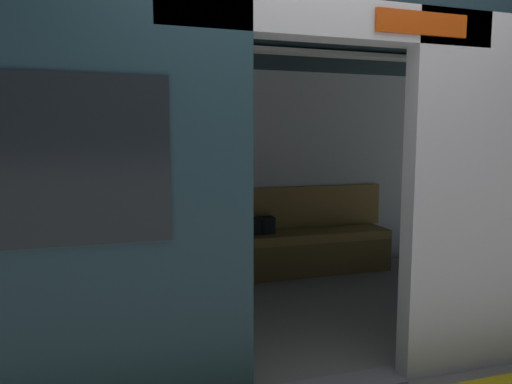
# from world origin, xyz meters

# --- Properties ---
(train_car) EXTENTS (6.40, 2.61, 2.24)m
(train_car) POSITION_xyz_m (0.06, -1.13, 1.47)
(train_car) COLOR silver
(train_car) RESTS_ON ground_plane
(bench_seat) EXTENTS (3.35, 0.44, 0.44)m
(bench_seat) POSITION_xyz_m (0.00, -2.09, 0.34)
(bench_seat) COLOR olive
(bench_seat) RESTS_ON ground_plane
(person_seated) EXTENTS (0.55, 0.67, 1.17)m
(person_seated) POSITION_xyz_m (0.17, -2.04, 0.67)
(person_seated) COLOR #CC5933
(person_seated) RESTS_ON ground_plane
(handbag) EXTENTS (0.26, 0.15, 0.17)m
(handbag) POSITION_xyz_m (-0.29, -2.17, 0.53)
(handbag) COLOR black
(handbag) RESTS_ON bench_seat
(book) EXTENTS (0.23, 0.26, 0.03)m
(book) POSITION_xyz_m (0.61, -2.11, 0.46)
(book) COLOR silver
(book) RESTS_ON bench_seat
(grab_pole_door) EXTENTS (0.04, 0.04, 2.10)m
(grab_pole_door) POSITION_xyz_m (0.41, -0.39, 1.05)
(grab_pole_door) COLOR silver
(grab_pole_door) RESTS_ON ground_plane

